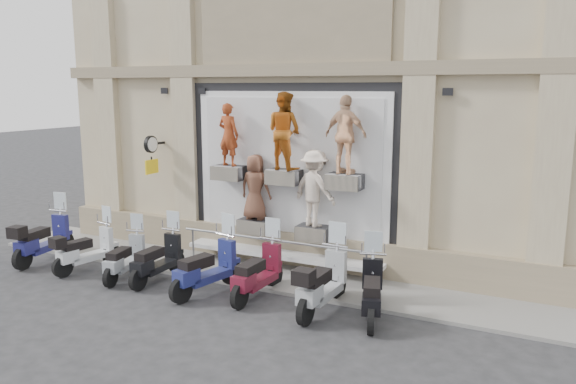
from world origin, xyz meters
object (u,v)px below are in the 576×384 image
(scooter_a, at_px, (43,229))
(scooter_f, at_px, (258,261))
(clock_sign_bracket, at_px, (151,150))
(scooter_h, at_px, (372,279))
(guard_rail, at_px, (273,258))
(scooter_b, at_px, (87,240))
(scooter_d, at_px, (157,249))
(scooter_c, at_px, (125,249))
(scooter_g, at_px, (323,271))
(scooter_e, at_px, (207,257))

(scooter_a, bearing_deg, scooter_f, -5.26)
(clock_sign_bracket, xyz_separation_m, scooter_h, (6.76, -1.81, -2.01))
(guard_rail, distance_m, scooter_b, 4.61)
(clock_sign_bracket, relative_size, scooter_d, 0.54)
(scooter_a, bearing_deg, guard_rail, 7.46)
(guard_rail, xyz_separation_m, scooter_h, (2.86, -1.34, 0.33))
(scooter_c, bearing_deg, scooter_b, 167.61)
(clock_sign_bracket, bearing_deg, scooter_d, -49.42)
(scooter_a, height_order, scooter_c, scooter_a)
(scooter_h, bearing_deg, scooter_g, 168.38)
(scooter_e, bearing_deg, scooter_a, -168.30)
(guard_rail, height_order, scooter_e, scooter_e)
(scooter_a, distance_m, scooter_g, 7.76)
(guard_rail, xyz_separation_m, clock_sign_bracket, (-3.90, 0.47, 2.34))
(scooter_c, distance_m, scooter_d, 0.84)
(clock_sign_bracket, relative_size, scooter_h, 0.52)
(scooter_e, distance_m, scooter_f, 1.15)
(guard_rail, distance_m, scooter_f, 1.41)
(scooter_a, bearing_deg, scooter_h, -5.82)
(scooter_e, bearing_deg, scooter_d, -173.35)
(scooter_d, bearing_deg, clock_sign_bracket, 130.30)
(guard_rail, height_order, scooter_b, scooter_b)
(clock_sign_bracket, relative_size, scooter_a, 0.49)
(guard_rail, height_order, scooter_a, scooter_a)
(scooter_b, bearing_deg, guard_rail, 31.09)
(scooter_b, bearing_deg, scooter_e, 10.59)
(clock_sign_bracket, distance_m, scooter_a, 3.43)
(scooter_h, bearing_deg, scooter_f, 162.90)
(clock_sign_bracket, distance_m, scooter_b, 2.93)
(guard_rail, bearing_deg, scooter_c, -152.09)
(clock_sign_bracket, relative_size, scooter_c, 0.58)
(scooter_f, distance_m, scooter_h, 2.53)
(guard_rail, relative_size, scooter_f, 2.55)
(scooter_d, distance_m, scooter_f, 2.59)
(scooter_a, xyz_separation_m, scooter_h, (8.75, 0.18, -0.05))
(scooter_e, height_order, scooter_f, scooter_e)
(guard_rail, distance_m, scooter_c, 3.48)
(scooter_a, xyz_separation_m, scooter_e, (5.11, -0.09, -0.01))
(scooter_g, bearing_deg, scooter_h, 7.83)
(scooter_c, xyz_separation_m, scooter_e, (2.29, 0.02, 0.12))
(scooter_g, bearing_deg, scooter_a, -176.77)
(scooter_b, height_order, scooter_g, scooter_g)
(guard_rail, height_order, scooter_h, scooter_h)
(scooter_g, bearing_deg, clock_sign_bracket, 164.36)
(guard_rail, xyz_separation_m, scooter_d, (-2.26, -1.45, 0.31))
(scooter_b, relative_size, scooter_e, 0.91)
(scooter_a, relative_size, scooter_c, 1.18)
(scooter_e, bearing_deg, scooter_h, 16.89)
(scooter_b, relative_size, scooter_g, 0.89)
(guard_rail, relative_size, scooter_c, 2.86)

